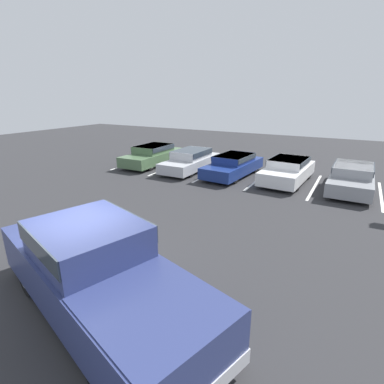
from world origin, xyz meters
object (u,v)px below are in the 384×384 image
Objects in this scene: parked_sedan_d at (288,169)px; parked_sedan_b at (191,159)px; parked_sedan_e at (352,177)px; pickup_truck at (98,273)px; parked_sedan_a at (153,154)px; parked_sedan_c at (233,165)px.

parked_sedan_b is at bearing -84.19° from parked_sedan_d.
parked_sedan_e is at bearing 91.74° from parked_sedan_b.
parked_sedan_a is at bearing 139.11° from pickup_truck.
parked_sedan_b is 1.02× the size of parked_sedan_e.
parked_sedan_a is at bearing -92.88° from parked_sedan_b.
pickup_truck is at bearing -2.20° from parked_sedan_d.
parked_sedan_a is at bearing -86.04° from parked_sedan_d.
pickup_truck reaches higher than parked_sedan_e.
parked_sedan_d is at bearing 98.20° from parked_sedan_c.
parked_sedan_b is 8.49m from parked_sedan_e.
pickup_truck is 1.34× the size of parked_sedan_b.
parked_sedan_e is at bearing 89.80° from parked_sedan_a.
parked_sedan_a is 5.52m from parked_sedan_c.
parked_sedan_c is (-1.77, 11.67, -0.34)m from pickup_truck.
parked_sedan_b is (2.86, -0.14, -0.01)m from parked_sedan_a.
parked_sedan_d is 2.93m from parked_sedan_e.
parked_sedan_a is (-7.28, 11.76, -0.30)m from pickup_truck.
pickup_truck is 12.43m from parked_sedan_b.
parked_sedan_e is at bearing 96.36° from parked_sedan_c.
parked_sedan_a is 2.87m from parked_sedan_b.
parked_sedan_c is (5.52, -0.09, -0.04)m from parked_sedan_a.
pickup_truck reaches higher than parked_sedan_d.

